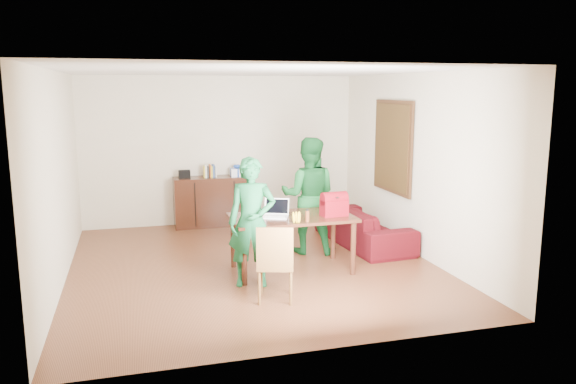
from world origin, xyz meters
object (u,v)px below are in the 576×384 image
object	(u,v)px
laptop	(275,214)
red_bag	(334,206)
chair	(276,278)
bottle	(307,215)
table	(292,223)
person_near	(252,222)
sofa	(363,225)
person_far	(309,196)

from	to	relation	value
laptop	red_bag	distance (m)	0.81
chair	bottle	xyz separation A→B (m)	(0.59, 0.65, 0.58)
chair	red_bag	distance (m)	1.50
table	person_near	size ratio (longest dim) A/B	1.01
red_bag	laptop	bearing A→B (deg)	167.39
sofa	chair	bearing A→B (deg)	131.53
person_near	bottle	world-z (taller)	person_near
person_far	red_bag	distance (m)	0.94
table	chair	world-z (taller)	chair
red_bag	person_near	bearing A→B (deg)	-172.10
table	person_far	xyz separation A→B (m)	(0.49, 0.81, 0.21)
person_far	laptop	world-z (taller)	person_far
table	sofa	xyz separation A→B (m)	(1.48, 1.03, -0.37)
chair	red_bag	size ratio (longest dim) A/B	2.66
person_far	sofa	xyz separation A→B (m)	(0.99, 0.22, -0.57)
person_far	bottle	distance (m)	1.22
table	bottle	world-z (taller)	bottle
table	red_bag	xyz separation A→B (m)	(0.56, -0.13, 0.23)
table	laptop	size ratio (longest dim) A/B	4.16
laptop	sofa	distance (m)	2.08
person_far	bottle	xyz separation A→B (m)	(-0.39, -1.16, -0.03)
red_bag	sofa	world-z (taller)	red_bag
table	chair	bearing A→B (deg)	-116.34
person_far	table	bearing A→B (deg)	80.13
laptop	sofa	world-z (taller)	laptop
person_near	red_bag	xyz separation A→B (m)	(1.20, 0.27, 0.08)
table	laptop	world-z (taller)	laptop
bottle	red_bag	distance (m)	0.51
person_far	person_near	bearing A→B (deg)	68.43
bottle	sofa	distance (m)	2.03
chair	laptop	size ratio (longest dim) A/B	2.33
table	sofa	world-z (taller)	table
chair	laptop	world-z (taller)	laptop
chair	person_far	world-z (taller)	person_far
person_near	red_bag	size ratio (longest dim) A/B	4.71
table	person_far	distance (m)	0.97
red_bag	table	bearing A→B (deg)	162.05
chair	laptop	bearing A→B (deg)	92.22
person_near	table	bearing A→B (deg)	47.18
laptop	bottle	distance (m)	0.48
person_near	bottle	xyz separation A→B (m)	(0.74, 0.05, 0.03)
laptop	bottle	size ratio (longest dim) A/B	2.46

